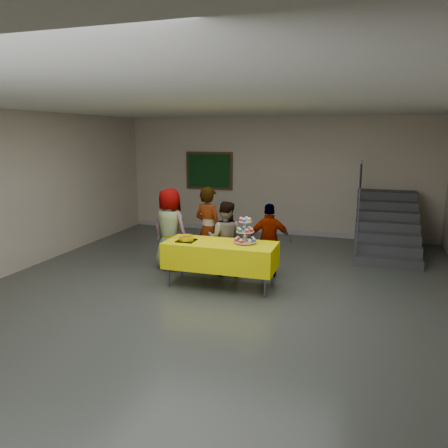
{
  "coord_description": "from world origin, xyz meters",
  "views": [
    {
      "loc": [
        2.14,
        -6.09,
        2.55
      ],
      "look_at": [
        -0.08,
        0.88,
        1.05
      ],
      "focal_mm": 35.0,
      "sensor_mm": 36.0,
      "label": 1
    }
  ],
  "objects_px": {
    "schoolchild_c": "(225,238)",
    "staircase": "(386,228)",
    "bake_table": "(220,255)",
    "noticeboard": "(209,171)",
    "schoolchild_d": "(270,240)",
    "schoolchild_a": "(170,229)",
    "bear_cake": "(186,238)",
    "schoolchild_b": "(208,230)",
    "cupcake_stand": "(245,233)"
  },
  "relations": [
    {
      "from": "bake_table",
      "to": "schoolchild_d",
      "type": "bearing_deg",
      "value": 49.34
    },
    {
      "from": "schoolchild_b",
      "to": "schoolchild_d",
      "type": "bearing_deg",
      "value": -158.1
    },
    {
      "from": "schoolchild_a",
      "to": "bake_table",
      "type": "bearing_deg",
      "value": 165.38
    },
    {
      "from": "schoolchild_a",
      "to": "schoolchild_c",
      "type": "height_order",
      "value": "schoolchild_a"
    },
    {
      "from": "schoolchild_d",
      "to": "schoolchild_c",
      "type": "bearing_deg",
      "value": -2.0
    },
    {
      "from": "cupcake_stand",
      "to": "noticeboard",
      "type": "height_order",
      "value": "noticeboard"
    },
    {
      "from": "bear_cake",
      "to": "schoolchild_a",
      "type": "xyz_separation_m",
      "value": [
        -0.65,
        0.76,
        -0.05
      ]
    },
    {
      "from": "noticeboard",
      "to": "schoolchild_a",
      "type": "bearing_deg",
      "value": -82.43
    },
    {
      "from": "schoolchild_c",
      "to": "staircase",
      "type": "xyz_separation_m",
      "value": [
        2.89,
        2.82,
        -0.2
      ]
    },
    {
      "from": "schoolchild_c",
      "to": "schoolchild_d",
      "type": "bearing_deg",
      "value": -174.11
    },
    {
      "from": "bear_cake",
      "to": "schoolchild_b",
      "type": "relative_size",
      "value": 0.22
    },
    {
      "from": "cupcake_stand",
      "to": "staircase",
      "type": "height_order",
      "value": "staircase"
    },
    {
      "from": "bake_table",
      "to": "noticeboard",
      "type": "distance_m",
      "value": 4.73
    },
    {
      "from": "bake_table",
      "to": "staircase",
      "type": "height_order",
      "value": "staircase"
    },
    {
      "from": "schoolchild_b",
      "to": "schoolchild_c",
      "type": "distance_m",
      "value": 0.4
    },
    {
      "from": "cupcake_stand",
      "to": "schoolchild_d",
      "type": "bearing_deg",
      "value": 69.36
    },
    {
      "from": "bake_table",
      "to": "noticeboard",
      "type": "relative_size",
      "value": 1.45
    },
    {
      "from": "noticeboard",
      "to": "bake_table",
      "type": "bearing_deg",
      "value": -68.15
    },
    {
      "from": "staircase",
      "to": "noticeboard",
      "type": "bearing_deg",
      "value": 169.47
    },
    {
      "from": "noticeboard",
      "to": "schoolchild_d",
      "type": "bearing_deg",
      "value": -55.54
    },
    {
      "from": "bear_cake",
      "to": "schoolchild_c",
      "type": "xyz_separation_m",
      "value": [
        0.47,
        0.71,
        -0.14
      ]
    },
    {
      "from": "schoolchild_a",
      "to": "noticeboard",
      "type": "relative_size",
      "value": 1.2
    },
    {
      "from": "schoolchild_d",
      "to": "cupcake_stand",
      "type": "bearing_deg",
      "value": 56.0
    },
    {
      "from": "bear_cake",
      "to": "schoolchild_d",
      "type": "height_order",
      "value": "schoolchild_d"
    },
    {
      "from": "bear_cake",
      "to": "schoolchild_c",
      "type": "bearing_deg",
      "value": 56.39
    },
    {
      "from": "schoolchild_a",
      "to": "schoolchild_b",
      "type": "relative_size",
      "value": 0.97
    },
    {
      "from": "bake_table",
      "to": "schoolchild_c",
      "type": "distance_m",
      "value": 0.65
    },
    {
      "from": "cupcake_stand",
      "to": "bear_cake",
      "type": "distance_m",
      "value": 1.01
    },
    {
      "from": "schoolchild_b",
      "to": "noticeboard",
      "type": "distance_m",
      "value": 3.83
    },
    {
      "from": "schoolchild_d",
      "to": "staircase",
      "type": "distance_m",
      "value": 3.39
    },
    {
      "from": "cupcake_stand",
      "to": "schoolchild_b",
      "type": "distance_m",
      "value": 1.12
    },
    {
      "from": "schoolchild_a",
      "to": "staircase",
      "type": "bearing_deg",
      "value": -131.22
    },
    {
      "from": "bake_table",
      "to": "schoolchild_b",
      "type": "height_order",
      "value": "schoolchild_b"
    },
    {
      "from": "schoolchild_b",
      "to": "schoolchild_d",
      "type": "xyz_separation_m",
      "value": [
        1.16,
        0.05,
        -0.13
      ]
    },
    {
      "from": "schoolchild_c",
      "to": "staircase",
      "type": "height_order",
      "value": "staircase"
    },
    {
      "from": "schoolchild_b",
      "to": "noticeboard",
      "type": "bearing_deg",
      "value": -51.06
    },
    {
      "from": "bake_table",
      "to": "noticeboard",
      "type": "xyz_separation_m",
      "value": [
        -1.72,
        4.28,
        1.04
      ]
    },
    {
      "from": "schoolchild_d",
      "to": "noticeboard",
      "type": "relative_size",
      "value": 1.04
    },
    {
      "from": "bake_table",
      "to": "schoolchild_c",
      "type": "height_order",
      "value": "schoolchild_c"
    },
    {
      "from": "schoolchild_b",
      "to": "schoolchild_d",
      "type": "height_order",
      "value": "schoolchild_b"
    },
    {
      "from": "schoolchild_c",
      "to": "schoolchild_d",
      "type": "xyz_separation_m",
      "value": [
        0.79,
        0.16,
        -0.01
      ]
    },
    {
      "from": "schoolchild_c",
      "to": "schoolchild_d",
      "type": "relative_size",
      "value": 1.02
    },
    {
      "from": "cupcake_stand",
      "to": "bear_cake",
      "type": "xyz_separation_m",
      "value": [
        -0.99,
        -0.15,
        -0.12
      ]
    },
    {
      "from": "schoolchild_d",
      "to": "schoolchild_a",
      "type": "bearing_deg",
      "value": -10.15
    },
    {
      "from": "schoolchild_d",
      "to": "noticeboard",
      "type": "height_order",
      "value": "noticeboard"
    },
    {
      "from": "cupcake_stand",
      "to": "bear_cake",
      "type": "relative_size",
      "value": 1.24
    },
    {
      "from": "bake_table",
      "to": "noticeboard",
      "type": "bearing_deg",
      "value": 111.85
    },
    {
      "from": "schoolchild_c",
      "to": "noticeboard",
      "type": "height_order",
      "value": "noticeboard"
    },
    {
      "from": "bake_table",
      "to": "cupcake_stand",
      "type": "relative_size",
      "value": 4.22
    },
    {
      "from": "schoolchild_b",
      "to": "schoolchild_c",
      "type": "xyz_separation_m",
      "value": [
        0.37,
        -0.11,
        -0.12
      ]
    }
  ]
}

